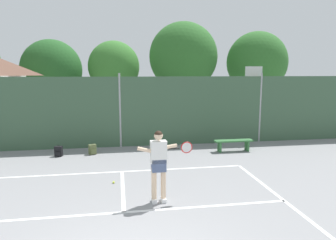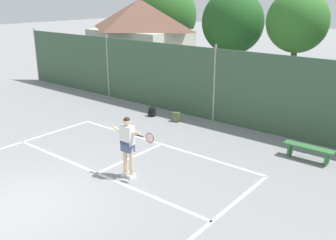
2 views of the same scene
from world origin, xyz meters
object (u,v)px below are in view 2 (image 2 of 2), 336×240
at_px(tennis_player, 128,142).
at_px(tennis_ball, 136,150).
at_px(backpack_olive, 176,117).
at_px(courtside_bench, 309,150).
at_px(backpack_black, 152,112).

bearing_deg(tennis_player, tennis_ball, 127.73).
distance_m(backpack_olive, courtside_bench, 5.78).
bearing_deg(tennis_ball, backpack_olive, 104.25).
distance_m(tennis_player, courtside_bench, 5.88).
bearing_deg(tennis_ball, courtside_bench, 31.41).
bearing_deg(backpack_olive, courtside_bench, -4.51).
distance_m(tennis_ball, courtside_bench, 5.74).
xyz_separation_m(backpack_black, backpack_olive, (1.30, 0.09, 0.00)).
xyz_separation_m(tennis_player, tennis_ball, (-1.17, 1.51, -1.08)).
xyz_separation_m(tennis_player, backpack_black, (-3.34, 4.86, -0.92)).
distance_m(tennis_player, tennis_ball, 2.19).
relative_size(tennis_player, courtside_bench, 1.16).
bearing_deg(backpack_black, tennis_player, -55.49).
xyz_separation_m(tennis_player, courtside_bench, (3.72, 4.50, -0.75)).
height_order(backpack_black, courtside_bench, courtside_bench).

